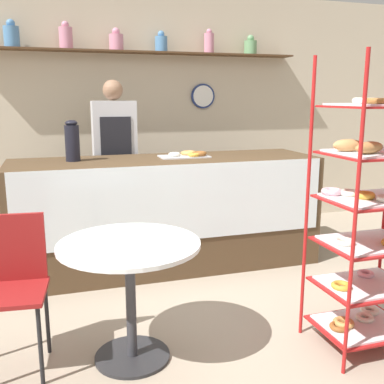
{
  "coord_description": "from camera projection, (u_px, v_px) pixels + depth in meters",
  "views": [
    {
      "loc": [
        -0.96,
        -2.69,
        1.55
      ],
      "look_at": [
        0.0,
        0.42,
        0.85
      ],
      "focal_mm": 42.0,
      "sensor_mm": 36.0,
      "label": 1
    }
  ],
  "objects": [
    {
      "name": "ground_plane",
      "position": [
        210.0,
        324.0,
        3.12
      ],
      "size": [
        14.0,
        14.0,
        0.0
      ],
      "primitive_type": "plane",
      "color": "gray"
    },
    {
      "name": "back_wall",
      "position": [
        139.0,
        113.0,
        5.11
      ],
      "size": [
        10.0,
        0.3,
        2.7
      ],
      "color": "beige",
      "rests_on": "ground_plane"
    },
    {
      "name": "display_counter",
      "position": [
        167.0,
        213.0,
        4.12
      ],
      "size": [
        2.74,
        0.8,
        1.0
      ],
      "color": "#4C3823",
      "rests_on": "ground_plane"
    },
    {
      "name": "pastry_rack",
      "position": [
        369.0,
        218.0,
        2.69
      ],
      "size": [
        0.62,
        0.49,
        1.78
      ],
      "color": "#A51919",
      "rests_on": "ground_plane"
    },
    {
      "name": "person_worker",
      "position": [
        115.0,
        159.0,
        4.48
      ],
      "size": [
        0.42,
        0.23,
        1.71
      ],
      "color": "#282833",
      "rests_on": "ground_plane"
    },
    {
      "name": "cafe_table",
      "position": [
        130.0,
        271.0,
        2.6
      ],
      "size": [
        0.82,
        0.82,
        0.73
      ],
      "color": "#262628",
      "rests_on": "ground_plane"
    },
    {
      "name": "cafe_chair",
      "position": [
        12.0,
        276.0,
        2.56
      ],
      "size": [
        0.42,
        0.42,
        0.89
      ],
      "rotation": [
        0.0,
        0.0,
        6.18
      ],
      "color": "black",
      "rests_on": "ground_plane"
    },
    {
      "name": "coffee_carafe",
      "position": [
        72.0,
        141.0,
        3.82
      ],
      "size": [
        0.12,
        0.12,
        0.35
      ],
      "color": "black",
      "rests_on": "display_counter"
    },
    {
      "name": "donut_tray_counter",
      "position": [
        188.0,
        154.0,
        4.12
      ],
      "size": [
        0.45,
        0.25,
        0.05
      ],
      "color": "silver",
      "rests_on": "display_counter"
    }
  ]
}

